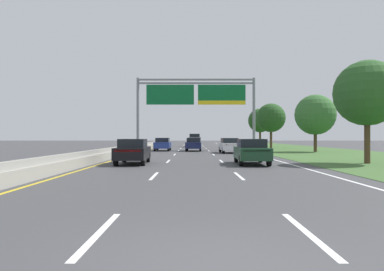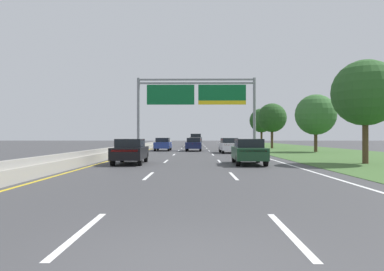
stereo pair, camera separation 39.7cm
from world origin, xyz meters
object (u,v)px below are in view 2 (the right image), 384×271
object	(u,v)px
overhead_sign_gantry	(196,98)
car_white_right_lane_sedan	(229,145)
car_navy_centre_lane_sedan	(194,144)
car_black_left_lane_sedan	(130,151)
pickup_truck_grey	(196,140)
car_blue_left_lane_sedan	(163,144)
roadside_tree_distant	(262,121)
roadside_tree_near	(365,93)
roadside_tree_far	(272,118)
car_darkgreen_right_lane_sedan	(249,151)
roadside_tree_mid	(316,115)

from	to	relation	value
overhead_sign_gantry	car_white_right_lane_sedan	xyz separation A→B (m)	(3.42, -7.42, -5.74)
car_navy_centre_lane_sedan	car_black_left_lane_sedan	world-z (taller)	same
pickup_truck_grey	car_blue_left_lane_sedan	size ratio (longest dim) A/B	1.23
car_white_right_lane_sedan	roadside_tree_distant	world-z (taller)	roadside_tree_distant
roadside_tree_near	roadside_tree_far	size ratio (longest dim) A/B	1.00
car_darkgreen_right_lane_sedan	car_blue_left_lane_sedan	distance (m)	21.85
overhead_sign_gantry	car_blue_left_lane_sedan	xyz separation A→B (m)	(-4.05, -1.77, -5.74)
car_darkgreen_right_lane_sedan	roadside_tree_far	xyz separation A→B (m)	(7.83, 29.12, 3.63)
car_blue_left_lane_sedan	car_black_left_lane_sedan	size ratio (longest dim) A/B	0.99
car_white_right_lane_sedan	car_black_left_lane_sedan	size ratio (longest dim) A/B	1.00
roadside_tree_far	roadside_tree_distant	distance (m)	11.21
roadside_tree_mid	car_navy_centre_lane_sedan	bearing A→B (deg)	168.15
roadside_tree_near	car_black_left_lane_sedan	bearing A→B (deg)	-179.55
car_blue_left_lane_sedan	car_navy_centre_lane_sedan	bearing A→B (deg)	-100.09
car_white_right_lane_sedan	car_blue_left_lane_sedan	xyz separation A→B (m)	(-7.47, 5.64, 0.00)
car_white_right_lane_sedan	car_darkgreen_right_lane_sedan	size ratio (longest dim) A/B	1.00
roadside_tree_far	roadside_tree_near	bearing A→B (deg)	-90.84
overhead_sign_gantry	car_darkgreen_right_lane_sedan	size ratio (longest dim) A/B	3.38
car_darkgreen_right_lane_sedan	car_navy_centre_lane_sedan	xyz separation A→B (m)	(-3.50, 19.93, 0.00)
pickup_truck_grey	car_blue_left_lane_sedan	distance (m)	17.15
car_blue_left_lane_sedan	car_black_left_lane_sedan	xyz separation A→B (m)	(-0.16, -20.32, 0.00)
car_darkgreen_right_lane_sedan	car_black_left_lane_sedan	distance (m)	7.41
roadside_tree_far	car_darkgreen_right_lane_sedan	bearing A→B (deg)	-105.05
car_blue_left_lane_sedan	roadside_tree_near	world-z (taller)	roadside_tree_near
car_black_left_lane_sedan	roadside_tree_distant	world-z (taller)	roadside_tree_distant
roadside_tree_mid	roadside_tree_far	xyz separation A→B (m)	(-2.20, 12.03, 0.30)
car_navy_centre_lane_sedan	car_black_left_lane_sedan	bearing A→B (deg)	170.33
overhead_sign_gantry	car_navy_centre_lane_sedan	world-z (taller)	overhead_sign_gantry
car_white_right_lane_sedan	roadside_tree_far	size ratio (longest dim) A/B	0.68
roadside_tree_distant	car_white_right_lane_sedan	bearing A→B (deg)	-107.91
car_white_right_lane_sedan	roadside_tree_far	xyz separation A→B (m)	(7.60, 14.15, 3.63)
car_black_left_lane_sedan	roadside_tree_mid	distance (m)	24.43
pickup_truck_grey	car_white_right_lane_sedan	world-z (taller)	pickup_truck_grey
pickup_truck_grey	roadside_tree_distant	bearing A→B (deg)	-75.33
roadside_tree_mid	roadside_tree_distant	xyz separation A→B (m)	(-1.60, 23.22, 0.43)
car_black_left_lane_sedan	overhead_sign_gantry	bearing A→B (deg)	-12.27
roadside_tree_near	roadside_tree_far	distance (m)	28.71
car_darkgreen_right_lane_sedan	roadside_tree_near	bearing A→B (deg)	-85.14
car_blue_left_lane_sedan	car_darkgreen_right_lane_sedan	bearing A→B (deg)	-160.42
overhead_sign_gantry	roadside_tree_near	world-z (taller)	overhead_sign_gantry
car_darkgreen_right_lane_sedan	car_blue_left_lane_sedan	xyz separation A→B (m)	(-7.24, 20.62, 0.00)
roadside_tree_mid	pickup_truck_grey	bearing A→B (deg)	123.32
car_navy_centre_lane_sedan	roadside_tree_distant	bearing A→B (deg)	-28.76
car_white_right_lane_sedan	car_black_left_lane_sedan	world-z (taller)	same
overhead_sign_gantry	roadside_tree_far	bearing A→B (deg)	31.43
roadside_tree_mid	overhead_sign_gantry	bearing A→B (deg)	158.18
roadside_tree_far	roadside_tree_distant	size ratio (longest dim) A/B	0.98
car_darkgreen_right_lane_sedan	roadside_tree_near	distance (m)	8.27
car_navy_centre_lane_sedan	roadside_tree_far	distance (m)	15.03
roadside_tree_near	roadside_tree_mid	xyz separation A→B (m)	(2.62, 16.68, -0.32)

